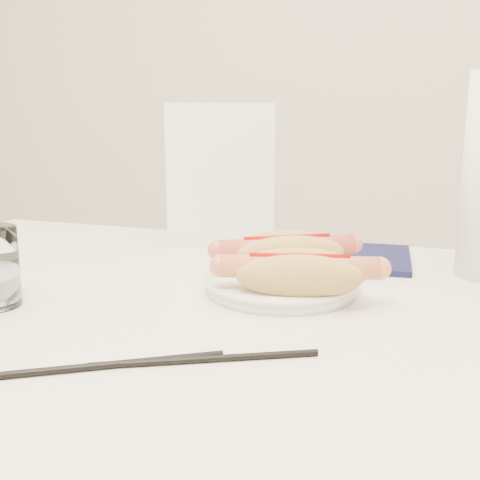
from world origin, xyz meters
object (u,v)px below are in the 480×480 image
(plate, at_px, (281,285))
(hotdog_left, at_px, (287,253))
(table, at_px, (211,353))
(napkin_box, at_px, (221,174))
(hotdog_right, at_px, (299,273))

(plate, height_order, hotdog_left, hotdog_left)
(plate, bearing_deg, table, -127.38)
(napkin_box, bearing_deg, table, -90.00)
(hotdog_right, distance_m, napkin_box, 0.38)
(hotdog_left, bearing_deg, napkin_box, 100.10)
(napkin_box, bearing_deg, hotdog_right, -72.97)
(table, height_order, napkin_box, napkin_box)
(table, distance_m, hotdog_left, 0.18)
(table, distance_m, plate, 0.13)
(plate, relative_size, hotdog_left, 1.08)
(table, relative_size, hotdog_right, 6.27)
(table, distance_m, hotdog_right, 0.15)
(plate, xyz_separation_m, napkin_box, (-0.17, 0.26, 0.11))
(hotdog_left, distance_m, hotdog_right, 0.10)
(table, xyz_separation_m, napkin_box, (-0.11, 0.34, 0.18))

